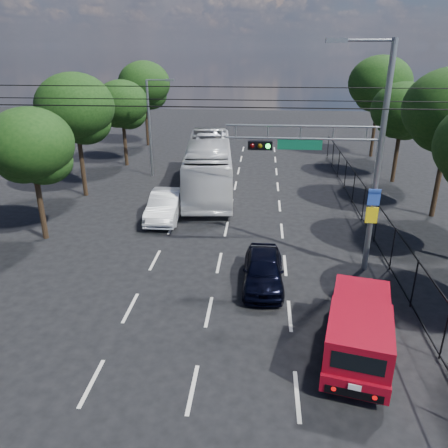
# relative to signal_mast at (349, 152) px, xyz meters

# --- Properties ---
(ground) EXTENTS (120.00, 120.00, 0.00)m
(ground) POSITION_rel_signal_mast_xyz_m (-5.28, -7.99, -5.24)
(ground) COLOR black
(ground) RESTS_ON ground
(lane_markings) EXTENTS (6.12, 38.00, 0.01)m
(lane_markings) POSITION_rel_signal_mast_xyz_m (-5.28, 6.01, -5.24)
(lane_markings) COLOR beige
(lane_markings) RESTS_ON ground
(signal_mast) EXTENTS (6.43, 0.39, 9.50)m
(signal_mast) POSITION_rel_signal_mast_xyz_m (0.00, 0.00, 0.00)
(signal_mast) COLOR slate
(signal_mast) RESTS_ON ground
(streetlight_left) EXTENTS (2.09, 0.22, 7.08)m
(streetlight_left) POSITION_rel_signal_mast_xyz_m (-11.62, 14.01, -1.30)
(streetlight_left) COLOR slate
(streetlight_left) RESTS_ON ground
(utility_wires) EXTENTS (22.00, 5.04, 0.74)m
(utility_wires) POSITION_rel_signal_mast_xyz_m (-5.28, 0.84, 1.99)
(utility_wires) COLOR black
(utility_wires) RESTS_ON ground
(fence_right) EXTENTS (0.06, 34.03, 2.00)m
(fence_right) POSITION_rel_signal_mast_xyz_m (2.32, 4.18, -4.21)
(fence_right) COLOR black
(fence_right) RESTS_ON ground
(tree_right_d) EXTENTS (4.32, 4.32, 7.02)m
(tree_right_d) POSITION_rel_signal_mast_xyz_m (6.13, 14.03, -0.39)
(tree_right_d) COLOR black
(tree_right_d) RESTS_ON ground
(tree_right_e) EXTENTS (5.28, 5.28, 8.58)m
(tree_right_e) POSITION_rel_signal_mast_xyz_m (6.33, 22.03, 0.69)
(tree_right_e) COLOR black
(tree_right_e) RESTS_ON ground
(tree_left_b) EXTENTS (4.08, 4.08, 6.63)m
(tree_left_b) POSITION_rel_signal_mast_xyz_m (-14.47, 2.03, -0.66)
(tree_left_b) COLOR black
(tree_left_b) RESTS_ON ground
(tree_left_c) EXTENTS (4.80, 4.80, 7.80)m
(tree_left_c) POSITION_rel_signal_mast_xyz_m (-15.07, 9.03, 0.15)
(tree_left_c) COLOR black
(tree_left_c) RESTS_ON ground
(tree_left_d) EXTENTS (4.20, 4.20, 6.83)m
(tree_left_d) POSITION_rel_signal_mast_xyz_m (-14.67, 17.03, -0.52)
(tree_left_d) COLOR black
(tree_left_d) RESTS_ON ground
(tree_left_e) EXTENTS (4.92, 4.92, 7.99)m
(tree_left_e) POSITION_rel_signal_mast_xyz_m (-14.87, 25.03, 0.29)
(tree_left_e) COLOR black
(tree_left_e) RESTS_ON ground
(red_pickup) EXTENTS (2.88, 5.34, 1.89)m
(red_pickup) POSITION_rel_signal_mast_xyz_m (-0.30, -6.02, -4.23)
(red_pickup) COLOR black
(red_pickup) RESTS_ON ground
(navy_hatchback) EXTENTS (1.67, 4.09, 1.39)m
(navy_hatchback) POSITION_rel_signal_mast_xyz_m (-3.28, -1.80, -4.55)
(navy_hatchback) COLOR black
(navy_hatchback) RESTS_ON ground
(white_bus) EXTENTS (4.09, 12.57, 3.44)m
(white_bus) POSITION_rel_signal_mast_xyz_m (-7.05, 10.96, -3.52)
(white_bus) COLOR silver
(white_bus) RESTS_ON ground
(white_van) EXTENTS (1.74, 4.77, 1.56)m
(white_van) POSITION_rel_signal_mast_xyz_m (-8.87, 5.35, -4.46)
(white_van) COLOR white
(white_van) RESTS_ON ground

